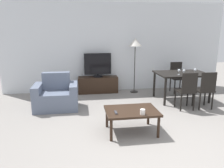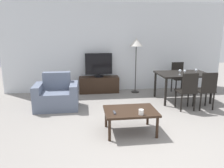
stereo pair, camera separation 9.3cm
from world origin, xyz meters
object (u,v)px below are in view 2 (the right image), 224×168
object	(u,v)px
armchair	(57,96)
dining_table	(183,76)
tv_stand	(99,85)
dining_chair_near	(187,89)
wine_glass_left	(196,70)
tv	(99,65)
remote_primary	(114,112)
dining_chair_near_right	(206,89)
floor_lamp	(136,45)
dining_chair_far	(178,76)
wine_glass_center	(180,71)
coffee_table	(130,113)
wine_glass_right	(185,71)
cup_white_near	(141,112)

from	to	relation	value
armchair	dining_table	world-z (taller)	armchair
tv_stand	dining_chair_near	world-z (taller)	dining_chair_near
wine_glass_left	tv	bearing A→B (deg)	152.58
tv_stand	remote_primary	bearing A→B (deg)	-88.77
dining_chair_near_right	floor_lamp	xyz separation A→B (m)	(-1.30, 1.70, 0.94)
dining_table	remote_primary	distance (m)	2.81
tv_stand	dining_chair_near	size ratio (longest dim) A/B	1.31
armchair	remote_primary	xyz separation A→B (m)	(1.18, -1.64, 0.14)
armchair	dining_chair_near_right	size ratio (longest dim) A/B	1.12
dining_chair_far	wine_glass_center	bearing A→B (deg)	-113.20
wine_glass_center	floor_lamp	bearing A→B (deg)	126.70
tv	dining_chair_near	bearing A→B (deg)	-43.35
tv_stand	dining_chair_near	xyz separation A→B (m)	(1.93, -1.83, 0.27)
armchair	dining_chair_far	distance (m)	3.66
coffee_table	dining_chair_far	world-z (taller)	dining_chair_far
armchair	wine_glass_right	world-z (taller)	wine_glass_right
floor_lamp	wine_glass_center	world-z (taller)	floor_lamp
armchair	dining_chair_near_right	world-z (taller)	dining_chair_near_right
armchair	wine_glass_left	size ratio (longest dim) A/B	7.01
tv	dining_chair_near_right	bearing A→B (deg)	-37.22
armchair	wine_glass_center	bearing A→B (deg)	-0.61
cup_white_near	tv_stand	bearing A→B (deg)	99.48
floor_lamp	wine_glass_left	distance (m)	1.84
coffee_table	dining_table	bearing A→B (deg)	44.02
dining_chair_far	wine_glass_right	xyz separation A→B (m)	(-0.34, -1.08, 0.34)
tv_stand	wine_glass_right	bearing A→B (deg)	-33.35
tv	remote_primary	xyz separation A→B (m)	(0.06, -2.89, -0.40)
armchair	wine_glass_center	world-z (taller)	wine_glass_center
floor_lamp	cup_white_near	size ratio (longest dim) A/B	17.47
tv_stand	wine_glass_right	size ratio (longest dim) A/B	8.18
floor_lamp	wine_glass_right	bearing A→B (deg)	-52.00
tv_stand	remote_primary	world-z (taller)	tv_stand
dining_chair_far	floor_lamp	xyz separation A→B (m)	(-1.30, 0.15, 0.94)
armchair	wine_glass_center	distance (m)	3.14
dining_table	dining_chair_far	bearing A→B (deg)	73.14
wine_glass_left	armchair	bearing A→B (deg)	179.97
floor_lamp	wine_glass_center	bearing A→B (deg)	-53.30
armchair	coffee_table	distance (m)	2.14
dining_chair_far	tv_stand	bearing A→B (deg)	173.38
dining_chair_near	remote_primary	xyz separation A→B (m)	(-1.87, -1.07, -0.07)
tv	floor_lamp	world-z (taller)	floor_lamp
armchair	tv	size ratio (longest dim) A/B	1.27
floor_lamp	dining_chair_far	bearing A→B (deg)	-6.61
tv	coffee_table	bearing A→B (deg)	-82.38
dining_chair_near	floor_lamp	xyz separation A→B (m)	(-0.83, 1.70, 0.94)
tv_stand	wine_glass_center	distance (m)	2.43
coffee_table	tv	bearing A→B (deg)	97.62
remote_primary	coffee_table	bearing A→B (deg)	18.90
dining_table	wine_glass_left	bearing A→B (deg)	-38.96
armchair	wine_glass_right	distance (m)	3.23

